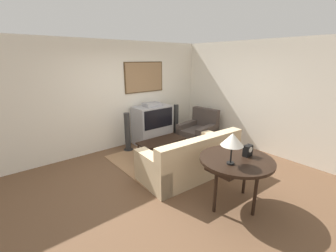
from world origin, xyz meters
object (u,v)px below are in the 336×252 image
Objects in this scene: tv at (152,124)px; mantel_clock at (248,151)px; speaker_tower_right at (176,122)px; table_lamp at (232,140)px; couch at (191,160)px; coffee_table at (162,142)px; speaker_tower_left at (127,133)px; armchair at (199,132)px; console_table at (236,163)px.

tv reaches higher than mantel_clock.
table_lamp is at bearing -118.15° from speaker_tower_right.
table_lamp is at bearing 75.60° from couch.
speaker_tower_left is (-0.42, 0.87, 0.08)m from coffee_table.
armchair is 5.90× the size of mantel_clock.
table_lamp is at bearing -168.78° from console_table.
coffee_table is at bearing 84.47° from console_table.
armchair is 3.18m from table_lamp.
speaker_tower_right is at bearing -167.89° from armchair.
table_lamp reaches higher than mantel_clock.
coffee_table is 2.27m from mantel_clock.
table_lamp reaches higher than coffee_table.
table_lamp reaches higher than tv.
armchair is (1.53, 1.23, -0.04)m from couch.
console_table is 3.05m from speaker_tower_left.
tv is at bearing 176.25° from speaker_tower_right.
coffee_table is 1.00× the size of console_table.
coffee_table is 6.33× the size of mantel_clock.
speaker_tower_right is at bearing 61.85° from table_lamp.
coffee_table is at bearing 90.09° from mantel_clock.
tv reaches higher than armchair.
mantel_clock is 3.33m from speaker_tower_right.
mantel_clock is (0.07, -1.16, 0.57)m from couch.
couch is 1.48m from table_lamp.
tv is 1.08× the size of armchair.
armchair is at bearing 51.53° from table_lamp.
couch is 1.05m from coffee_table.
couch is 2.08× the size of speaker_tower_left.
speaker_tower_left reaches higher than coffee_table.
speaker_tower_right is at bearing -120.50° from couch.
speaker_tower_right reaches higher than armchair.
table_lamp is 3.15m from speaker_tower_left.
speaker_tower_right is at bearing 64.90° from console_table.
speaker_tower_right is (1.42, 3.03, -0.26)m from console_table.
armchair is at bearing -19.96° from speaker_tower_left.
console_table reaches higher than coffee_table.
couch is at bearing 72.41° from table_lamp.
tv is 2.04m from couch.
armchair is 0.93× the size of coffee_table.
mantel_clock is at bearing -97.16° from tv.
mantel_clock is (-1.46, -2.39, 0.61)m from armchair.
console_table is 0.50m from table_lamp.
tv is 3.17m from mantel_clock.
couch is 4.36× the size of table_lamp.
speaker_tower_left reaches higher than console_table.
coffee_table is at bearing 78.85° from table_lamp.
table_lamp is (-0.37, -1.16, 0.85)m from couch.
armchair is 1.07× the size of speaker_tower_left.
speaker_tower_left reaches higher than mantel_clock.
speaker_tower_left is at bearing -76.50° from couch.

